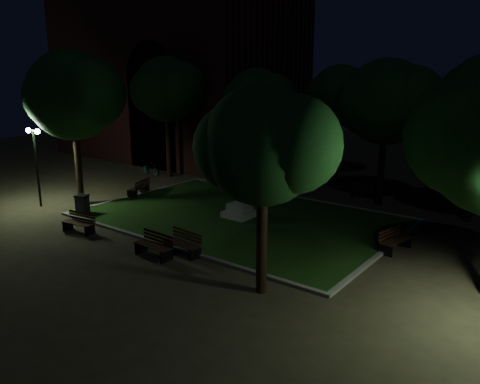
# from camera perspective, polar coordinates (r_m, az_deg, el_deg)

# --- Properties ---
(ground) EXTENTS (80.00, 80.00, 0.00)m
(ground) POSITION_cam_1_polar(r_m,az_deg,el_deg) (22.41, -3.18, -4.41)
(ground) COLOR #3E3625
(lawn) EXTENTS (15.00, 10.00, 0.08)m
(lawn) POSITION_cam_1_polar(r_m,az_deg,el_deg) (23.87, -0.06, -3.11)
(lawn) COLOR #1C3E12
(lawn) RESTS_ON ground
(lawn_kerb) EXTENTS (15.40, 10.40, 0.12)m
(lawn_kerb) POSITION_cam_1_polar(r_m,az_deg,el_deg) (23.87, -0.06, -3.06)
(lawn_kerb) COLOR slate
(lawn_kerb) RESTS_ON ground
(monument) EXTENTS (1.40, 1.40, 3.20)m
(monument) POSITION_cam_1_polar(r_m,az_deg,el_deg) (23.62, -0.06, -0.98)
(monument) COLOR #9D988E
(monument) RESTS_ON lawn
(building_main) EXTENTS (20.00, 12.00, 15.00)m
(building_main) POSITION_cam_1_polar(r_m,az_deg,el_deg) (42.13, -7.69, 14.45)
(building_main) COLOR #4C1F1E
(building_main) RESTS_ON ground
(tree_west) EXTENTS (5.93, 4.84, 8.45)m
(tree_west) POSITION_cam_1_polar(r_m,az_deg,el_deg) (26.99, -19.66, 11.04)
(tree_west) COLOR black
(tree_west) RESTS_ON ground
(tree_north_wl) EXTENTS (5.03, 4.11, 7.52)m
(tree_north_wl) POSITION_cam_1_polar(r_m,az_deg,el_deg) (31.52, 2.15, 11.16)
(tree_north_wl) COLOR black
(tree_north_wl) RESTS_ON ground
(tree_north_er) EXTENTS (5.65, 4.61, 8.00)m
(tree_north_er) POSITION_cam_1_polar(r_m,az_deg,el_deg) (26.53, 17.60, 10.41)
(tree_north_er) COLOR black
(tree_north_er) RESTS_ON ground
(tree_se) EXTENTS (4.71, 3.85, 6.91)m
(tree_se) POSITION_cam_1_polar(r_m,az_deg,el_deg) (14.64, 3.05, 5.61)
(tree_se) COLOR black
(tree_se) RESTS_ON ground
(tree_nw) EXTENTS (5.47, 4.46, 8.33)m
(tree_nw) POSITION_cam_1_polar(r_m,az_deg,el_deg) (32.95, -8.88, 12.24)
(tree_nw) COLOR black
(tree_nw) RESTS_ON ground
(tree_far_north) EXTENTS (5.08, 4.15, 7.79)m
(tree_far_north) POSITION_cam_1_polar(r_m,az_deg,el_deg) (33.03, 12.27, 11.42)
(tree_far_north) COLOR black
(tree_far_north) RESTS_ON ground
(lamppost_sw) EXTENTS (1.18, 0.28, 4.32)m
(lamppost_sw) POSITION_cam_1_polar(r_m,az_deg,el_deg) (27.62, -23.69, 4.46)
(lamppost_sw) COLOR black
(lamppost_sw) RESTS_ON ground
(lamppost_nw) EXTENTS (1.18, 0.28, 4.29)m
(lamppost_nw) POSITION_cam_1_polar(r_m,az_deg,el_deg) (36.41, -8.54, 7.58)
(lamppost_nw) COLOR black
(lamppost_nw) RESTS_ON ground
(bench_near_left) EXTENTS (1.79, 0.68, 0.97)m
(bench_near_left) POSITION_cam_1_polar(r_m,az_deg,el_deg) (19.19, -10.38, -6.46)
(bench_near_left) COLOR black
(bench_near_left) RESTS_ON ground
(bench_near_right) EXTENTS (1.80, 0.75, 0.96)m
(bench_near_right) POSITION_cam_1_polar(r_m,az_deg,el_deg) (19.27, -6.92, -6.25)
(bench_near_right) COLOR black
(bench_near_right) RESTS_ON ground
(bench_west_near) EXTENTS (1.73, 0.80, 0.91)m
(bench_west_near) POSITION_cam_1_polar(r_m,az_deg,el_deg) (22.97, -19.00, -3.60)
(bench_west_near) COLOR black
(bench_west_near) RESTS_ON ground
(bench_left_side) EXTENTS (1.27, 1.93, 1.00)m
(bench_left_side) POSITION_cam_1_polar(r_m,az_deg,el_deg) (28.76, -12.16, 0.48)
(bench_left_side) COLOR black
(bench_left_side) RESTS_ON ground
(bench_right_side) EXTENTS (0.89, 1.79, 0.94)m
(bench_right_side) POSITION_cam_1_polar(r_m,az_deg,el_deg) (20.51, 18.29, -5.63)
(bench_right_side) COLOR black
(bench_right_side) RESTS_ON ground
(bench_far_side) EXTENTS (1.84, 1.09, 0.96)m
(bench_far_side) POSITION_cam_1_polar(r_m,az_deg,el_deg) (28.38, 15.14, 0.07)
(bench_far_side) COLOR black
(bench_far_side) RESTS_ON ground
(trash_bin) EXTENTS (0.77, 0.77, 1.02)m
(trash_bin) POSITION_cam_1_polar(r_m,az_deg,el_deg) (25.80, -18.66, -1.44)
(trash_bin) COLOR black
(trash_bin) RESTS_ON ground
(bicycle) EXTENTS (1.99, 0.92, 1.01)m
(bicycle) POSITION_cam_1_polar(r_m,az_deg,el_deg) (34.42, -10.79, 2.86)
(bicycle) COLOR black
(bicycle) RESTS_ON ground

